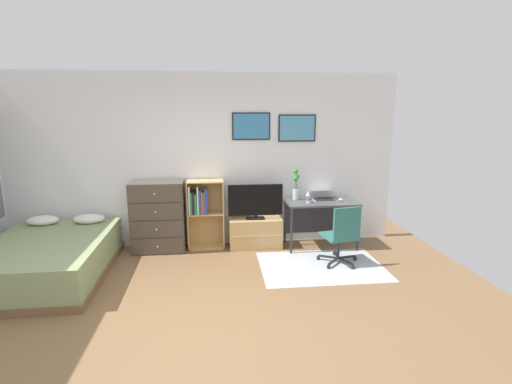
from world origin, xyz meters
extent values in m
plane|color=brown|center=(0.00, 0.00, 0.00)|extent=(7.20, 7.20, 0.00)
cube|color=white|center=(0.00, 2.43, 1.35)|extent=(6.12, 0.06, 2.70)
cube|color=black|center=(0.75, 2.38, 1.89)|extent=(0.59, 0.02, 0.42)
cube|color=teal|center=(0.75, 2.37, 1.89)|extent=(0.55, 0.01, 0.38)
cube|color=black|center=(1.47, 2.38, 1.86)|extent=(0.59, 0.02, 0.42)
cube|color=#4C93B7|center=(1.47, 2.37, 1.86)|extent=(0.55, 0.01, 0.38)
cube|color=#B2B7BC|center=(1.62, 1.28, 0.00)|extent=(1.70, 1.20, 0.01)
cube|color=brown|center=(-2.01, 1.33, 0.05)|extent=(1.52, 2.08, 0.10)
cube|color=#8C9E6B|center=(-2.01, 1.33, 0.30)|extent=(1.48, 2.03, 0.39)
ellipsoid|color=white|center=(-2.35, 2.09, 0.55)|extent=(0.45, 0.29, 0.14)
ellipsoid|color=white|center=(-1.70, 2.11, 0.55)|extent=(0.45, 0.29, 0.14)
cube|color=#4C4238|center=(-0.70, 2.16, 0.54)|extent=(0.79, 0.42, 1.08)
cube|color=#493F35|center=(-0.70, 1.94, 0.14)|extent=(0.75, 0.01, 0.25)
sphere|color=#A59E8C|center=(-0.70, 1.93, 0.14)|extent=(0.03, 0.03, 0.03)
cube|color=#493F35|center=(-0.70, 1.94, 0.41)|extent=(0.75, 0.01, 0.25)
sphere|color=#A59E8C|center=(-0.70, 1.93, 0.41)|extent=(0.03, 0.03, 0.03)
cube|color=#493F35|center=(-0.70, 1.94, 0.68)|extent=(0.75, 0.01, 0.25)
sphere|color=#A59E8C|center=(-0.70, 1.93, 0.68)|extent=(0.03, 0.03, 0.03)
cube|color=#493F35|center=(-0.70, 1.94, 0.94)|extent=(0.75, 0.01, 0.25)
sphere|color=#A59E8C|center=(-0.70, 1.93, 0.94)|extent=(0.03, 0.03, 0.03)
cube|color=tan|center=(-0.26, 2.22, 0.54)|extent=(0.02, 0.30, 1.07)
cube|color=tan|center=(0.29, 2.22, 0.54)|extent=(0.02, 0.30, 1.07)
cube|color=tan|center=(0.01, 2.22, 0.01)|extent=(0.56, 0.30, 0.02)
cube|color=tan|center=(0.01, 2.22, 0.56)|extent=(0.52, 0.30, 0.02)
cube|color=tan|center=(0.01, 2.22, 1.07)|extent=(0.52, 0.30, 0.02)
cube|color=tan|center=(0.01, 2.37, 0.54)|extent=(0.56, 0.01, 1.07)
cube|color=white|center=(-0.23, 2.20, 0.78)|extent=(0.02, 0.23, 0.43)
cube|color=#2D8C4C|center=(-0.20, 2.17, 0.74)|extent=(0.02, 0.17, 0.34)
cube|color=black|center=(-0.17, 2.20, 0.74)|extent=(0.03, 0.24, 0.34)
cube|color=#2D8C4C|center=(-0.13, 2.16, 0.72)|extent=(0.03, 0.17, 0.31)
cube|color=white|center=(-0.10, 2.19, 0.78)|extent=(0.02, 0.22, 0.43)
cube|color=#1E519E|center=(-0.07, 2.20, 0.76)|extent=(0.03, 0.24, 0.38)
cube|color=orange|center=(-0.04, 2.19, 0.74)|extent=(0.02, 0.22, 0.35)
cube|color=#8C388C|center=(-0.01, 2.19, 0.74)|extent=(0.03, 0.22, 0.35)
cube|color=#1E519E|center=(0.03, 2.18, 0.77)|extent=(0.03, 0.20, 0.39)
cube|color=tan|center=(0.79, 2.17, 0.23)|extent=(0.82, 0.40, 0.46)
cube|color=tan|center=(0.79, 1.97, 0.23)|extent=(0.82, 0.01, 0.02)
cube|color=black|center=(0.79, 2.15, 0.47)|extent=(0.28, 0.16, 0.02)
cube|color=black|center=(0.79, 2.15, 0.51)|extent=(0.06, 0.04, 0.05)
cube|color=black|center=(0.79, 2.15, 0.77)|extent=(0.85, 0.02, 0.49)
cube|color=black|center=(0.79, 2.14, 0.77)|extent=(0.82, 0.01, 0.46)
cube|color=#4C4C4F|center=(1.82, 2.07, 0.72)|extent=(1.11, 0.59, 0.03)
cube|color=#2D2D30|center=(1.30, 1.81, 0.35)|extent=(0.03, 0.03, 0.71)
cube|color=#2D2D30|center=(2.34, 1.81, 0.35)|extent=(0.03, 0.03, 0.71)
cube|color=#2D2D30|center=(1.30, 2.34, 0.35)|extent=(0.03, 0.03, 0.71)
cube|color=#2D2D30|center=(2.34, 2.34, 0.35)|extent=(0.03, 0.03, 0.71)
cube|color=#2D2D30|center=(1.82, 2.36, 0.39)|extent=(1.05, 0.02, 0.50)
cylinder|color=#232326|center=(2.17, 1.44, 0.03)|extent=(0.05, 0.05, 0.05)
cube|color=#232326|center=(2.03, 1.42, 0.07)|extent=(0.28, 0.08, 0.02)
cylinder|color=#232326|center=(1.93, 1.67, 0.03)|extent=(0.05, 0.05, 0.05)
cube|color=#232326|center=(1.91, 1.53, 0.07)|extent=(0.07, 0.28, 0.02)
cylinder|color=#232326|center=(1.64, 1.52, 0.03)|extent=(0.05, 0.05, 0.05)
cube|color=#232326|center=(1.77, 1.45, 0.07)|extent=(0.26, 0.15, 0.02)
cylinder|color=#232326|center=(1.70, 1.19, 0.03)|extent=(0.05, 0.05, 0.05)
cube|color=#232326|center=(1.79, 1.29, 0.07)|extent=(0.22, 0.22, 0.02)
cylinder|color=#232326|center=(2.02, 1.15, 0.03)|extent=(0.05, 0.05, 0.05)
cube|color=#232326|center=(1.96, 1.27, 0.07)|extent=(0.16, 0.26, 0.02)
cylinder|color=#232326|center=(1.89, 1.39, 0.23)|extent=(0.04, 0.04, 0.30)
cube|color=#2D6B66|center=(1.89, 1.39, 0.40)|extent=(0.51, 0.51, 0.03)
cube|color=#2D6B66|center=(1.93, 1.20, 0.64)|extent=(0.40, 0.10, 0.45)
cube|color=#B7B7BC|center=(1.88, 2.12, 0.75)|extent=(0.35, 0.24, 0.01)
cube|color=black|center=(1.88, 2.11, 0.75)|extent=(0.32, 0.22, 0.00)
cube|color=#B7B7BC|center=(1.87, 2.26, 0.86)|extent=(0.35, 0.23, 0.07)
cube|color=#234C5B|center=(1.87, 2.26, 0.86)|extent=(0.33, 0.20, 0.06)
ellipsoid|color=silver|center=(2.13, 2.08, 0.76)|extent=(0.06, 0.10, 0.03)
cylinder|color=silver|center=(1.44, 2.23, 0.82)|extent=(0.09, 0.09, 0.16)
cylinder|color=#3D8438|center=(1.46, 2.24, 0.95)|extent=(0.01, 0.01, 0.33)
sphere|color=#308B2C|center=(1.46, 2.24, 1.11)|extent=(0.07, 0.07, 0.07)
cylinder|color=#3D8438|center=(1.44, 2.24, 0.99)|extent=(0.01, 0.01, 0.41)
sphere|color=#308B2C|center=(1.44, 2.24, 1.19)|extent=(0.07, 0.07, 0.07)
cylinder|color=#3D8438|center=(1.43, 2.21, 0.93)|extent=(0.01, 0.01, 0.29)
sphere|color=#308B2C|center=(1.43, 2.21, 1.08)|extent=(0.07, 0.07, 0.07)
cylinder|color=silver|center=(1.59, 2.01, 0.74)|extent=(0.06, 0.06, 0.01)
cylinder|color=silver|center=(1.59, 2.01, 0.80)|extent=(0.01, 0.01, 0.10)
cone|color=silver|center=(1.59, 2.01, 0.88)|extent=(0.07, 0.07, 0.07)
camera|label=1|loc=(0.19, -3.47, 2.12)|focal=26.24mm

